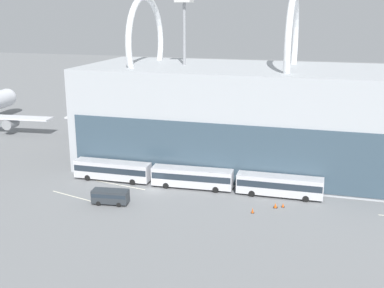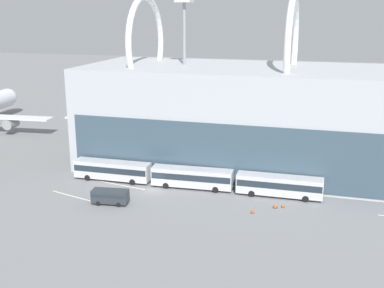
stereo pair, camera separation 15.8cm
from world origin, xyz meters
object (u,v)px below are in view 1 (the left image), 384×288
shuttle_bus_0 (112,169)px  floodlight_mast (184,53)px  traffic_cone_2 (283,205)px  shuttle_bus_1 (192,177)px  airliner_at_gate_far (154,116)px  traffic_cone_0 (253,210)px  traffic_cone_1 (275,205)px  service_van_foreground (110,196)px  shuttle_bus_2 (280,185)px  airliner_parked_remote (368,116)px

shuttle_bus_0 → floodlight_mast: 25.19m
floodlight_mast → traffic_cone_2: bearing=-42.3°
floodlight_mast → shuttle_bus_1: bearing=-69.0°
airliner_at_gate_far → traffic_cone_0: bearing=-146.9°
airliner_at_gate_far → traffic_cone_1: airliner_at_gate_far is taller
airliner_at_gate_far → service_van_foreground: 39.62m
shuttle_bus_1 → traffic_cone_0: shuttle_bus_1 is taller
shuttle_bus_1 → airliner_at_gate_far: bearing=117.8°
service_van_foreground → floodlight_mast: size_ratio=0.19×
shuttle_bus_0 → shuttle_bus_2: (28.11, 0.25, 0.00)m
airliner_parked_remote → traffic_cone_1: bearing=108.7°
airliner_parked_remote → shuttle_bus_0: 59.72m
traffic_cone_0 → traffic_cone_1: size_ratio=1.14×
shuttle_bus_2 → traffic_cone_1: shuttle_bus_2 is taller
airliner_parked_remote → shuttle_bus_1: bearing=91.6°
airliner_parked_remote → shuttle_bus_2: bearing=106.8°
service_van_foreground → airliner_at_gate_far: bearing=-86.4°
service_van_foreground → shuttle_bus_2: bearing=-164.4°
shuttle_bus_2 → shuttle_bus_0: bearing=-180.0°
shuttle_bus_1 → shuttle_bus_0: bearing=177.7°
airliner_at_gate_far → shuttle_bus_2: size_ratio=3.27×
shuttle_bus_1 → airliner_parked_remote: bearing=51.5°
floodlight_mast → traffic_cone_0: 34.29m
shuttle_bus_2 → floodlight_mast: size_ratio=0.44×
shuttle_bus_0 → traffic_cone_0: 26.19m
airliner_at_gate_far → shuttle_bus_0: bearing=-178.7°
traffic_cone_1 → traffic_cone_2: traffic_cone_1 is taller
airliner_at_gate_far → shuttle_bus_0: (3.08, -29.12, -3.13)m
shuttle_bus_2 → traffic_cone_0: (-2.99, -7.50, -1.55)m
shuttle_bus_0 → traffic_cone_1: shuttle_bus_0 is taller
floodlight_mast → traffic_cone_2: floodlight_mast is taller
traffic_cone_2 → shuttle_bus_2: bearing=103.6°
airliner_at_gate_far → shuttle_bus_2: bearing=-137.5°
shuttle_bus_0 → shuttle_bus_1: 14.05m
service_van_foreground → traffic_cone_2: size_ratio=8.60×
shuttle_bus_0 → service_van_foreground: (4.09, -9.67, -0.65)m
shuttle_bus_1 → traffic_cone_2: (15.06, -4.02, -1.63)m
airliner_parked_remote → floodlight_mast: size_ratio=1.07×
floodlight_mast → traffic_cone_1: floodlight_mast is taller
shuttle_bus_0 → traffic_cone_0: (25.12, -7.24, -1.55)m
airliner_at_gate_far → airliner_parked_remote: size_ratio=1.35×
airliner_parked_remote → shuttle_bus_2: size_ratio=2.42×
airliner_at_gate_far → shuttle_bus_0: size_ratio=3.27×
airliner_parked_remote → traffic_cone_2: airliner_parked_remote is taller
airliner_at_gate_far → shuttle_bus_0: 29.44m
airliner_parked_remote → floodlight_mast: 46.15m
floodlight_mast → traffic_cone_1: bearing=-44.5°
shuttle_bus_2 → traffic_cone_1: 4.92m
shuttle_bus_1 → traffic_cone_2: size_ratio=20.44×
airliner_at_gate_far → traffic_cone_2: size_ratio=66.40×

